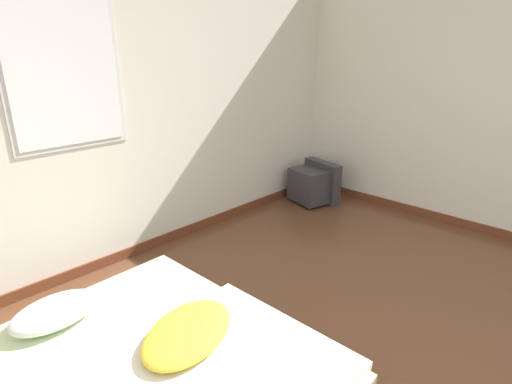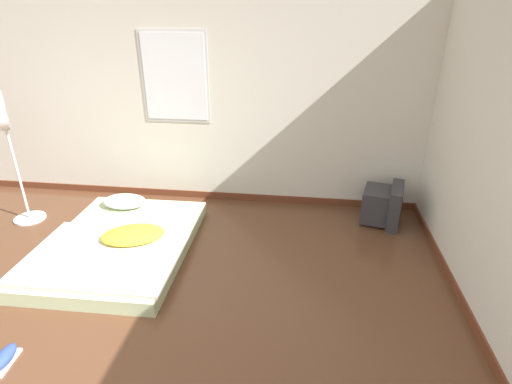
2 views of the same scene
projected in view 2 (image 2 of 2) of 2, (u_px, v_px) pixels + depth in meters
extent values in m
plane|color=brown|center=(90.00, 380.00, 2.74)|extent=(20.00, 20.00, 0.00)
cube|color=silver|center=(194.00, 100.00, 4.86)|extent=(7.99, 0.06, 2.60)
cube|color=brown|center=(199.00, 194.00, 5.35)|extent=(7.99, 0.02, 0.09)
cube|color=silver|center=(175.00, 77.00, 4.74)|extent=(0.82, 0.01, 1.07)
cube|color=white|center=(175.00, 78.00, 4.73)|extent=(0.75, 0.01, 1.00)
cube|color=beige|center=(121.00, 245.00, 4.17)|extent=(1.43, 1.90, 0.14)
ellipsoid|color=white|center=(125.00, 201.00, 4.78)|extent=(0.53, 0.35, 0.14)
cube|color=silver|center=(104.00, 256.00, 3.81)|extent=(1.44, 1.11, 0.05)
ellipsoid|color=yellow|center=(133.00, 235.00, 4.04)|extent=(0.72, 0.59, 0.11)
cube|color=#333338|center=(376.00, 204.00, 4.70)|extent=(0.39, 0.48, 0.38)
cube|color=#333338|center=(395.00, 206.00, 4.62)|extent=(0.24, 0.53, 0.47)
cube|color=black|center=(401.00, 206.00, 4.60)|extent=(0.10, 0.41, 0.34)
cube|color=silver|center=(6.00, 363.00, 2.86)|extent=(0.12, 0.27, 0.02)
ellipsoid|color=#334C99|center=(4.00, 358.00, 2.84)|extent=(0.13, 0.27, 0.09)
cylinder|color=silver|center=(30.00, 218.00, 4.81)|extent=(0.36, 0.36, 0.02)
cylinder|color=silver|center=(18.00, 175.00, 4.57)|extent=(0.03, 0.03, 1.11)
cylinder|color=silver|center=(1.00, 111.00, 4.26)|extent=(0.33, 0.38, 0.42)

